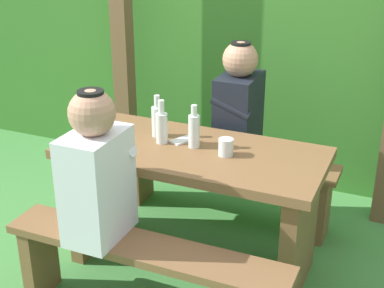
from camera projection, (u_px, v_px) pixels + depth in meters
name	position (u px, v px, depth m)	size (l,w,h in m)	color
ground_plane	(192.00, 262.00, 3.22)	(12.00, 12.00, 0.00)	#448740
hedge_backdrop	(281.00, 30.00, 4.27)	(6.40, 1.05, 2.01)	#377529
pergola_post_left	(122.00, 33.00, 3.92)	(0.12, 0.12, 2.12)	brown
picnic_table	(192.00, 187.00, 3.02)	(1.40, 0.64, 0.72)	brown
bench_near	(145.00, 268.00, 2.62)	(1.40, 0.24, 0.45)	brown
bench_far	(227.00, 172.00, 3.55)	(1.40, 0.24, 0.45)	brown
person_white_shirt	(97.00, 171.00, 2.52)	(0.25, 0.35, 0.72)	silver
person_black_coat	(239.00, 106.00, 3.35)	(0.25, 0.35, 0.72)	black
drinking_glass	(226.00, 147.00, 2.84)	(0.08, 0.08, 0.09)	silver
bottle_left	(157.00, 120.00, 3.06)	(0.06, 0.06, 0.24)	silver
bottle_right	(194.00, 130.00, 2.92)	(0.06, 0.06, 0.23)	silver
bottle_center	(162.00, 126.00, 2.97)	(0.06, 0.06, 0.24)	silver
cell_phone	(183.00, 140.00, 3.03)	(0.07, 0.14, 0.01)	silver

